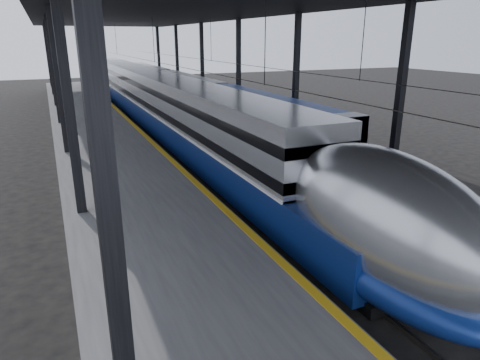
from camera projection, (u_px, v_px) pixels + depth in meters
ground at (276, 263)px, 14.69m from camera, size 160.00×160.00×0.00m
platform at (99, 139)px, 30.53m from camera, size 6.00×80.00×1.00m
yellow_strip at (138, 129)px, 31.45m from camera, size 0.30×80.00×0.01m
rails at (205, 135)px, 33.75m from camera, size 6.52×80.00×0.16m
canopy at (167, 12)px, 29.90m from camera, size 18.00×75.00×9.47m
tgv_train at (157, 103)px, 36.40m from camera, size 3.19×65.20×4.58m
second_train at (186, 93)px, 45.32m from camera, size 2.64×56.05×3.64m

